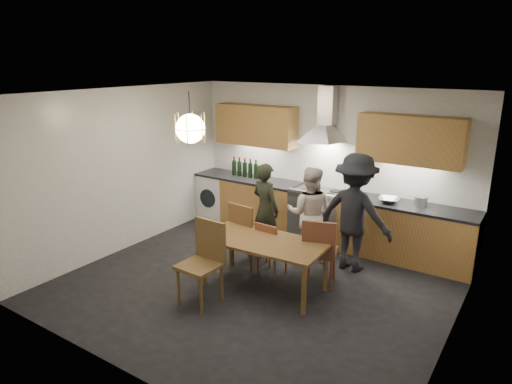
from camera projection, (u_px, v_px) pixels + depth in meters
The scene contains 17 objects.
ground at pixel (256, 284), 6.34m from camera, with size 5.00×5.00×0.00m, color black.
room_shell at pixel (256, 165), 5.85m from camera, with size 5.02×4.52×2.61m.
counter_run at pixel (320, 215), 7.76m from camera, with size 5.00×0.62×0.90m.
range_stove at pixel (319, 216), 7.77m from camera, with size 0.90×0.60×0.92m.
wall_fixtures at pixel (325, 131), 7.46m from camera, with size 4.30×0.54×1.10m.
pendant_lamp at pixel (190, 129), 6.19m from camera, with size 0.43×0.43×0.70m.
dining_table at pixel (264, 246), 6.07m from camera, with size 1.70×0.91×0.70m.
chair_back_left at pixel (246, 230), 6.75m from camera, with size 0.49×0.49×0.99m.
chair_back_mid at pixel (269, 246), 6.47m from camera, with size 0.38×0.38×0.81m.
chair_back_right at pixel (319, 249), 6.12m from camera, with size 0.56×0.56×0.99m.
chair_front at pixel (205, 256), 5.77m from camera, with size 0.50×0.50×1.07m.
person_left at pixel (266, 208), 7.23m from camera, with size 0.53×0.35×1.46m, color black.
person_mid at pixel (309, 214), 6.97m from camera, with size 0.71×0.56×1.47m, color beige.
person_right at pixel (355, 213), 6.59m from camera, with size 1.13×0.65×1.75m, color black.
mixing_bowl at pixel (389, 200), 6.96m from camera, with size 0.31×0.31×0.08m, color #B1B0B4.
stock_pot at pixel (421, 201), 6.80m from camera, with size 0.20×0.20×0.14m, color silver.
wine_bottles at pixel (245, 168), 8.45m from camera, with size 0.58×0.08×0.35m.
Camera 1 is at (3.16, -4.76, 3.02)m, focal length 32.00 mm.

